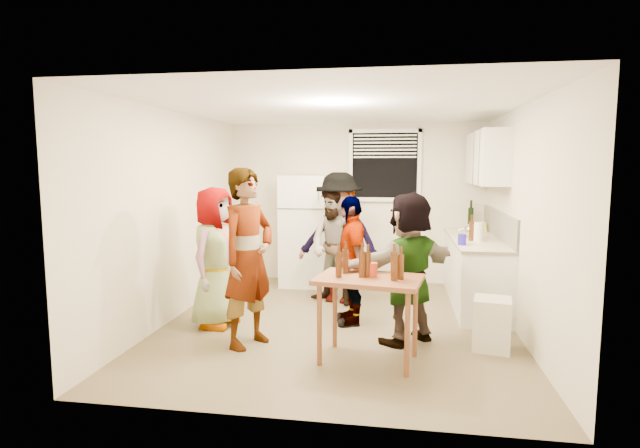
% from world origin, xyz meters
% --- Properties ---
extents(room, '(4.00, 4.50, 2.50)m').
position_xyz_m(room, '(0.00, 0.00, 0.00)').
color(room, silver).
rests_on(room, ground).
extents(window, '(1.12, 0.10, 1.06)m').
position_xyz_m(window, '(0.45, 2.21, 1.85)').
color(window, white).
rests_on(window, room).
extents(refrigerator, '(0.70, 0.70, 1.70)m').
position_xyz_m(refrigerator, '(-0.75, 1.88, 0.85)').
color(refrigerator, white).
rests_on(refrigerator, ground).
extents(counter_lower, '(0.60, 2.20, 0.86)m').
position_xyz_m(counter_lower, '(1.70, 1.15, 0.43)').
color(counter_lower, white).
rests_on(counter_lower, ground).
extents(countertop, '(0.64, 2.22, 0.04)m').
position_xyz_m(countertop, '(1.70, 1.15, 0.88)').
color(countertop, beige).
rests_on(countertop, counter_lower).
extents(backsplash, '(0.03, 2.20, 0.36)m').
position_xyz_m(backsplash, '(1.99, 1.15, 1.08)').
color(backsplash, '#AEA99E').
rests_on(backsplash, countertop).
extents(upper_cabinets, '(0.34, 1.60, 0.70)m').
position_xyz_m(upper_cabinets, '(1.83, 1.35, 1.95)').
color(upper_cabinets, white).
rests_on(upper_cabinets, room).
extents(kettle, '(0.30, 0.27, 0.21)m').
position_xyz_m(kettle, '(1.65, 1.14, 0.90)').
color(kettle, silver).
rests_on(kettle, countertop).
extents(paper_towel, '(0.11, 0.11, 0.24)m').
position_xyz_m(paper_towel, '(1.68, 0.85, 0.90)').
color(paper_towel, white).
rests_on(paper_towel, countertop).
extents(wine_bottle, '(0.08, 0.08, 0.32)m').
position_xyz_m(wine_bottle, '(1.75, 2.08, 0.90)').
color(wine_bottle, black).
rests_on(wine_bottle, countertop).
extents(beer_bottle_counter, '(0.06, 0.06, 0.24)m').
position_xyz_m(beer_bottle_counter, '(1.60, 0.88, 0.90)').
color(beer_bottle_counter, '#47230C').
rests_on(beer_bottle_counter, countertop).
extents(blue_cup, '(0.10, 0.10, 0.13)m').
position_xyz_m(blue_cup, '(1.44, 0.49, 0.90)').
color(blue_cup, '#271BBF').
rests_on(blue_cup, countertop).
extents(picture_frame, '(0.02, 0.16, 0.13)m').
position_xyz_m(picture_frame, '(1.92, 1.85, 0.97)').
color(picture_frame, yellow).
rests_on(picture_frame, countertop).
extents(trash_bin, '(0.42, 0.42, 0.53)m').
position_xyz_m(trash_bin, '(1.63, -0.55, 0.25)').
color(trash_bin, silver).
rests_on(trash_bin, ground).
extents(serving_table, '(1.06, 0.79, 0.81)m').
position_xyz_m(serving_table, '(0.42, -1.05, 0.00)').
color(serving_table, brown).
rests_on(serving_table, ground).
extents(beer_bottle_table, '(0.06, 0.06, 0.24)m').
position_xyz_m(beer_bottle_table, '(0.35, -1.05, 0.81)').
color(beer_bottle_table, '#47230C').
rests_on(beer_bottle_table, serving_table).
extents(red_cup, '(0.10, 0.10, 0.13)m').
position_xyz_m(red_cup, '(0.45, -1.01, 0.81)').
color(red_cup, red).
rests_on(red_cup, serving_table).
extents(guest_grey, '(1.73, 1.08, 0.51)m').
position_xyz_m(guest_grey, '(-1.39, -0.26, 0.00)').
color(guest_grey, gray).
rests_on(guest_grey, ground).
extents(guest_stripe, '(1.94, 1.41, 0.44)m').
position_xyz_m(guest_stripe, '(-0.83, -0.81, 0.00)').
color(guest_stripe, '#141933').
rests_on(guest_stripe, ground).
extents(guest_back_left, '(1.39, 1.76, 0.60)m').
position_xyz_m(guest_back_left, '(-0.14, 0.86, 0.00)').
color(guest_back_left, brown).
rests_on(guest_back_left, ground).
extents(guest_back_right, '(1.52, 1.98, 0.65)m').
position_xyz_m(guest_back_right, '(-0.11, 0.97, 0.00)').
color(guest_back_right, '#3F4044').
rests_on(guest_back_right, ground).
extents(guest_black, '(1.70, 1.31, 0.37)m').
position_xyz_m(guest_black, '(0.14, 0.07, 0.00)').
color(guest_black, black).
rests_on(guest_black, ground).
extents(guest_orange, '(2.16, 2.17, 0.47)m').
position_xyz_m(guest_orange, '(0.79, -0.47, 0.00)').
color(guest_orange, '#E76C4B').
rests_on(guest_orange, ground).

